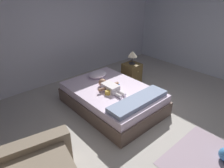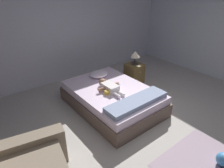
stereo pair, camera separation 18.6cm
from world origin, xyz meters
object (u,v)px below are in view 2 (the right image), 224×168
(baby, at_px, (109,87))
(lamp, at_px, (135,55))
(toy_block, at_px, (107,92))
(toy_ball, at_px, (223,159))
(bed, at_px, (112,98))
(nightstand, at_px, (134,74))
(pillow, at_px, (99,74))
(toothbrush, at_px, (116,84))

(baby, height_order, lamp, lamp)
(lamp, height_order, toy_block, lamp)
(baby, height_order, toy_ball, baby)
(baby, bearing_deg, bed, -0.55)
(baby, height_order, nightstand, baby)
(bed, height_order, nightstand, nightstand)
(nightstand, bearing_deg, lamp, 90.00)
(toy_ball, bearing_deg, baby, 100.20)
(pillow, bearing_deg, lamp, -5.00)
(pillow, height_order, nightstand, pillow)
(nightstand, bearing_deg, pillow, 175.00)
(bed, relative_size, toy_ball, 10.06)
(nightstand, xyz_separation_m, lamp, (0.00, 0.00, 0.48))
(toothbrush, relative_size, nightstand, 0.28)
(bed, bearing_deg, lamp, 24.71)
(nightstand, relative_size, lamp, 1.55)
(nightstand, height_order, toy_ball, nightstand)
(toothbrush, height_order, lamp, lamp)
(bed, relative_size, nightstand, 3.84)
(bed, distance_m, nightstand, 1.21)
(pillow, xyz_separation_m, baby, (-0.19, -0.59, 0.00))
(nightstand, bearing_deg, baby, -156.74)
(bed, xyz_separation_m, toy_block, (-0.21, -0.12, 0.25))
(toothbrush, xyz_separation_m, nightstand, (0.93, 0.43, -0.18))
(bed, xyz_separation_m, nightstand, (1.10, 0.51, 0.04))
(lamp, distance_m, toy_ball, 2.78)
(toothbrush, distance_m, nightstand, 1.04)
(bed, distance_m, toy_ball, 2.11)
(baby, xyz_separation_m, toothbrush, (0.25, 0.08, -0.06))
(pillow, height_order, toothbrush, pillow)
(bed, distance_m, toothbrush, 0.29)
(lamp, height_order, toy_ball, lamp)
(nightstand, xyz_separation_m, toy_ball, (-0.80, -2.59, -0.15))
(toothbrush, bearing_deg, baby, -162.48)
(pillow, distance_m, toothbrush, 0.52)
(lamp, bearing_deg, pillow, 175.00)
(baby, distance_m, toy_ball, 2.15)
(bed, height_order, baby, baby)
(toy_ball, relative_size, toy_block, 1.85)
(bed, bearing_deg, nightstand, 24.71)
(baby, bearing_deg, toothbrush, 17.52)
(nightstand, relative_size, toy_ball, 2.62)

